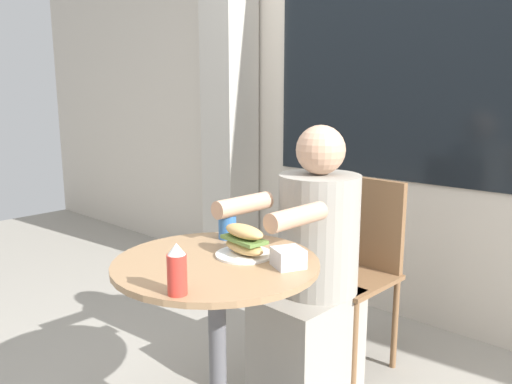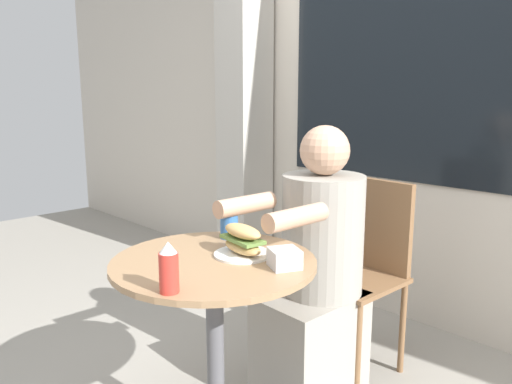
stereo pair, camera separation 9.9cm
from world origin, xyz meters
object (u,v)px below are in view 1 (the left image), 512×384
(seated_diner, at_px, (312,282))
(condiment_bottle, at_px, (177,270))
(drink_cup, at_px, (227,224))
(diner_chair, at_px, (358,255))
(sandwich_on_plate, at_px, (244,242))
(cafe_table, at_px, (217,315))

(seated_diner, xyz_separation_m, condiment_bottle, (0.12, -0.78, 0.29))
(drink_cup, bearing_deg, diner_chair, 75.49)
(seated_diner, xyz_separation_m, sandwich_on_plate, (0.02, -0.42, 0.27))
(seated_diner, relative_size, sandwich_on_plate, 5.81)
(drink_cup, bearing_deg, seated_diner, 62.26)
(cafe_table, height_order, diner_chair, diner_chair)
(cafe_table, relative_size, drink_cup, 6.25)
(diner_chair, relative_size, seated_diner, 0.77)
(cafe_table, xyz_separation_m, drink_cup, (-0.15, 0.20, 0.25))
(cafe_table, bearing_deg, seated_diner, 88.42)
(seated_diner, bearing_deg, drink_cup, 64.57)
(cafe_table, height_order, drink_cup, drink_cup)
(cafe_table, bearing_deg, sandwich_on_plate, 70.30)
(diner_chair, height_order, drink_cup, diner_chair)
(diner_chair, bearing_deg, drink_cup, 77.80)
(sandwich_on_plate, bearing_deg, drink_cup, 150.90)
(cafe_table, height_order, seated_diner, seated_diner)
(drink_cup, bearing_deg, cafe_table, -52.85)
(seated_diner, bearing_deg, condiment_bottle, 100.69)
(drink_cup, xyz_separation_m, condiment_bottle, (0.28, -0.46, 0.01))
(sandwich_on_plate, distance_m, condiment_bottle, 0.37)
(sandwich_on_plate, height_order, condiment_bottle, condiment_bottle)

